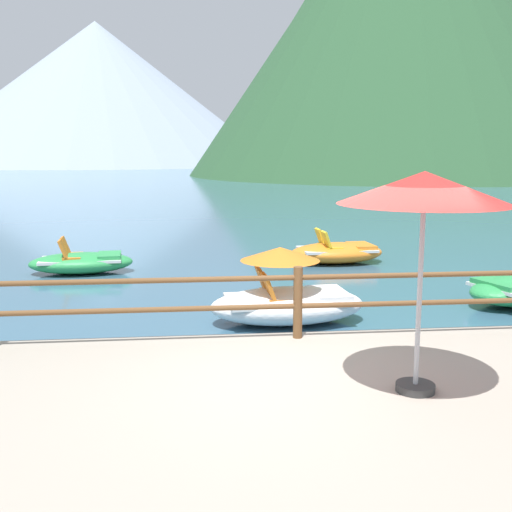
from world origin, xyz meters
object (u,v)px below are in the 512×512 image
at_px(pedal_boat_4, 82,262).
at_px(pedal_boat_5, 337,252).
at_px(beach_umbrella, 424,191).
at_px(pedal_boat_1, 287,297).

relative_size(pedal_boat_4, pedal_boat_5, 0.99).
bearing_deg(beach_umbrella, pedal_boat_5, 81.55).
height_order(beach_umbrella, pedal_boat_5, beach_umbrella).
bearing_deg(pedal_boat_4, pedal_boat_5, 6.45).
bearing_deg(pedal_boat_4, pedal_boat_1, -48.47).
height_order(beach_umbrella, pedal_boat_4, beach_umbrella).
distance_m(beach_umbrella, pedal_boat_4, 10.16).
bearing_deg(pedal_boat_4, beach_umbrella, -61.05).
height_order(pedal_boat_4, pedal_boat_5, pedal_boat_5).
distance_m(pedal_boat_1, pedal_boat_5, 5.73).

